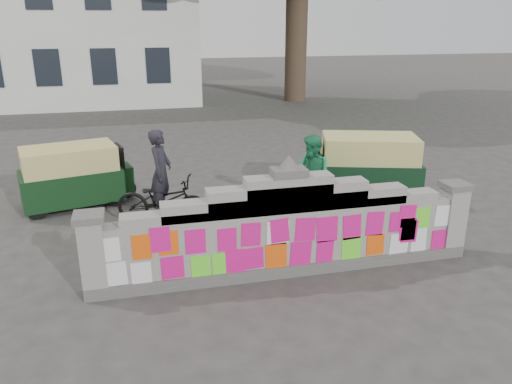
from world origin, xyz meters
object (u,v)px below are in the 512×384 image
cyclist_bike (163,200)px  rickshaw_right (365,166)px  pedestrian (312,176)px  cyclist_rider (162,184)px  rickshaw_left (74,175)px

cyclist_bike → rickshaw_right: rickshaw_right is taller
pedestrian → rickshaw_right: bearing=97.8°
cyclist_bike → cyclist_rider: size_ratio=1.12×
pedestrian → rickshaw_right: size_ratio=0.63×
cyclist_rider → pedestrian: pedestrian is taller
cyclist_rider → cyclist_bike: bearing=0.0°
cyclist_rider → pedestrian: 3.12m
cyclist_rider → rickshaw_right: (4.70, 0.50, -0.09)m
rickshaw_left → rickshaw_right: 6.61m
cyclist_bike → pedestrian: size_ratio=1.11×
pedestrian → rickshaw_right: 1.77m
pedestrian → rickshaw_left: pedestrian is taller
rickshaw_left → pedestrian: bearing=-34.2°
cyclist_rider → rickshaw_left: bearing=70.8°
pedestrian → cyclist_rider: bearing=-112.9°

